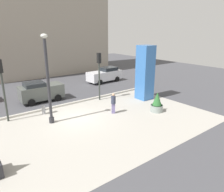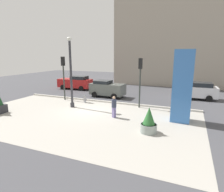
% 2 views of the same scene
% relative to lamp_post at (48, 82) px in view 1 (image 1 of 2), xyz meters
% --- Properties ---
extents(ground_plane, '(60.00, 60.00, 0.00)m').
position_rel_lamp_post_xyz_m(ground_plane, '(1.87, 3.58, -2.97)').
color(ground_plane, '#47474C').
extents(plaza_pavement, '(18.00, 10.00, 0.02)m').
position_rel_lamp_post_xyz_m(plaza_pavement, '(1.87, -2.42, -2.97)').
color(plaza_pavement, '#ADA89E').
rests_on(plaza_pavement, ground_plane).
extents(curb_strip, '(18.00, 0.24, 0.16)m').
position_rel_lamp_post_xyz_m(curb_strip, '(1.87, 2.70, -2.89)').
color(curb_strip, '#B7B2A8').
rests_on(curb_strip, ground_plane).
extents(lamp_post, '(0.44, 0.44, 6.10)m').
position_rel_lamp_post_xyz_m(lamp_post, '(0.00, 0.00, 0.00)').
color(lamp_post, '#2D2D33').
rests_on(lamp_post, ground_plane).
extents(art_pillar_blue, '(1.28, 1.28, 5.00)m').
position_rel_lamp_post_xyz_m(art_pillar_blue, '(9.20, -0.11, -0.47)').
color(art_pillar_blue, '#3870BC').
rests_on(art_pillar_blue, ground_plane).
extents(potted_plant_by_pillar, '(0.99, 0.99, 1.60)m').
position_rel_lamp_post_xyz_m(potted_plant_by_pillar, '(7.55, -3.11, -2.28)').
color(potted_plant_by_pillar, gray).
rests_on(potted_plant_by_pillar, ground_plane).
extents(fire_hydrant, '(0.36, 0.26, 0.75)m').
position_rel_lamp_post_xyz_m(fire_hydrant, '(0.16, 1.93, -2.60)').
color(fire_hydrant, '#99999E').
rests_on(fire_hydrant, ground_plane).
extents(traffic_light_corner, '(0.28, 0.42, 4.45)m').
position_rel_lamp_post_xyz_m(traffic_light_corner, '(-2.39, 2.17, 0.04)').
color(traffic_light_corner, '#333833').
rests_on(traffic_light_corner, ground_plane).
extents(traffic_light_far_side, '(0.28, 0.42, 4.36)m').
position_rel_lamp_post_xyz_m(traffic_light_far_side, '(5.62, 2.18, -0.03)').
color(traffic_light_far_side, '#333833').
rests_on(traffic_light_far_side, ground_plane).
extents(car_curb_east, '(3.89, 2.11, 1.83)m').
position_rel_lamp_post_xyz_m(car_curb_east, '(1.16, 5.16, -2.03)').
color(car_curb_east, '#565B56').
rests_on(car_curb_east, ground_plane).
extents(car_intersection, '(4.47, 2.13, 1.80)m').
position_rel_lamp_post_xyz_m(car_intersection, '(10.28, 7.76, -2.07)').
color(car_intersection, silver).
rests_on(car_intersection, ground_plane).
extents(pedestrian_crossing, '(0.50, 0.50, 1.64)m').
position_rel_lamp_post_xyz_m(pedestrian_crossing, '(4.56, -1.27, -2.06)').
color(pedestrian_crossing, slate).
rests_on(pedestrian_crossing, ground_plane).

